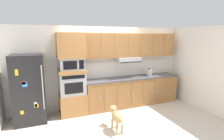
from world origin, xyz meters
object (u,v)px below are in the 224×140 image
object	(u,v)px
built_in_oven	(72,83)
electric_kettle	(149,73)
screwdriver	(138,76)
microwave	(71,64)
dog	(116,116)
refrigerator	(29,89)

from	to	relation	value
built_in_oven	electric_kettle	size ratio (longest dim) A/B	2.92
screwdriver	electric_kettle	size ratio (longest dim) A/B	0.70
microwave	screwdriver	xyz separation A→B (m)	(2.12, 0.00, -0.53)
built_in_oven	dog	size ratio (longest dim) A/B	0.88
refrigerator	screwdriver	distance (m)	3.22
built_in_oven	dog	world-z (taller)	built_in_oven
dog	refrigerator	bearing A→B (deg)	59.55
built_in_oven	refrigerator	bearing A→B (deg)	-176.48
screwdriver	refrigerator	bearing A→B (deg)	-178.77
screwdriver	electric_kettle	world-z (taller)	electric_kettle
refrigerator	electric_kettle	bearing A→B (deg)	0.32
screwdriver	built_in_oven	bearing A→B (deg)	-179.96
electric_kettle	dog	size ratio (longest dim) A/B	0.30
built_in_oven	dog	bearing A→B (deg)	-58.12
microwave	dog	bearing A→B (deg)	-58.12
refrigerator	microwave	xyz separation A→B (m)	(1.10, 0.07, 0.58)
electric_kettle	dog	distance (m)	2.22
refrigerator	built_in_oven	distance (m)	1.10
built_in_oven	microwave	xyz separation A→B (m)	(0.00, -0.00, 0.56)
built_in_oven	screwdriver	xyz separation A→B (m)	(2.12, 0.00, 0.03)
built_in_oven	screwdriver	bearing A→B (deg)	0.04
refrigerator	screwdriver	xyz separation A→B (m)	(3.22, 0.07, 0.05)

